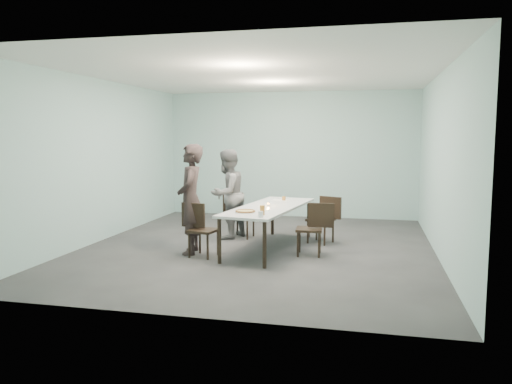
% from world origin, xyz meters
% --- Properties ---
extents(ground, '(7.00, 7.00, 0.00)m').
position_xyz_m(ground, '(0.00, 0.00, 0.00)').
color(ground, '#333335').
rests_on(ground, ground).
extents(room_shell, '(6.02, 7.02, 3.01)m').
position_xyz_m(room_shell, '(0.00, 0.00, 2.03)').
color(room_shell, '#9EC7C6').
rests_on(room_shell, ground).
extents(table, '(1.27, 2.70, 0.75)m').
position_xyz_m(table, '(0.21, -0.09, 0.69)').
color(table, white).
rests_on(table, ground).
extents(chair_near_left, '(0.64, 0.49, 0.87)m').
position_xyz_m(chair_near_left, '(-0.79, -0.85, 0.50)').
color(chair_near_left, black).
rests_on(chair_near_left, ground).
extents(chair_far_left, '(0.63, 0.47, 0.87)m').
position_xyz_m(chair_far_left, '(-0.57, 0.78, 0.50)').
color(chair_far_left, black).
rests_on(chair_far_left, ground).
extents(chair_near_right, '(0.62, 0.45, 0.87)m').
position_xyz_m(chair_near_right, '(1.03, -0.38, 0.50)').
color(chair_near_right, black).
rests_on(chair_near_right, ground).
extents(chair_far_right, '(0.65, 0.55, 0.87)m').
position_xyz_m(chair_far_right, '(1.11, 0.58, 0.50)').
color(chair_far_right, black).
rests_on(chair_far_right, ground).
extents(diner_near, '(0.57, 0.74, 1.82)m').
position_xyz_m(diner_near, '(-0.99, -0.69, 0.91)').
color(diner_near, black).
rests_on(diner_near, ground).
extents(diner_far, '(0.91, 1.01, 1.70)m').
position_xyz_m(diner_far, '(-0.75, 0.64, 0.85)').
color(diner_far, slate).
rests_on(diner_far, ground).
extents(pizza, '(0.34, 0.34, 0.04)m').
position_xyz_m(pizza, '(-0.01, -0.87, 0.77)').
color(pizza, white).
rests_on(pizza, table).
extents(side_plate, '(0.18, 0.18, 0.01)m').
position_xyz_m(side_plate, '(0.22, -0.60, 0.76)').
color(side_plate, white).
rests_on(side_plate, table).
extents(beer_glass, '(0.08, 0.08, 0.15)m').
position_xyz_m(beer_glass, '(0.30, -1.05, 0.82)').
color(beer_glass, '#BB7429').
rests_on(beer_glass, table).
extents(water_tumbler, '(0.08, 0.08, 0.09)m').
position_xyz_m(water_tumbler, '(0.32, -1.26, 0.80)').
color(water_tumbler, silver).
rests_on(water_tumbler, table).
extents(tealight, '(0.06, 0.06, 0.05)m').
position_xyz_m(tealight, '(0.20, -0.08, 0.77)').
color(tealight, silver).
rests_on(tealight, table).
extents(amber_tumbler, '(0.07, 0.07, 0.08)m').
position_xyz_m(amber_tumbler, '(0.33, 0.70, 0.79)').
color(amber_tumbler, '#BB7429').
rests_on(amber_tumbler, table).
extents(menu, '(0.33, 0.26, 0.01)m').
position_xyz_m(menu, '(0.26, 0.71, 0.75)').
color(menu, silver).
rests_on(menu, table).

